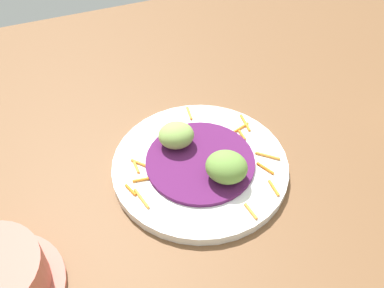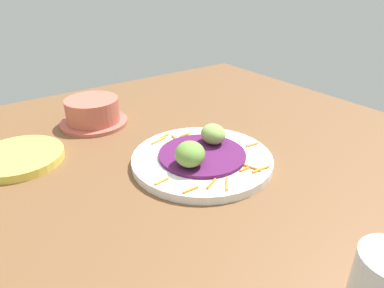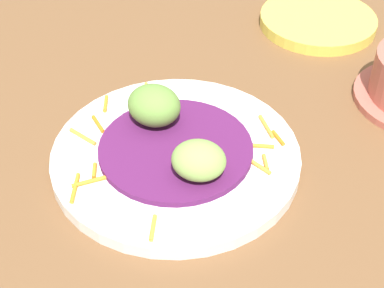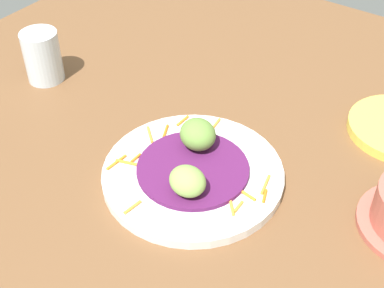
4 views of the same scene
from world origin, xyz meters
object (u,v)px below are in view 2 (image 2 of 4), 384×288
guac_scoop_center (213,134)px  guac_scoop_left (190,154)px  terracotta_bowl (93,113)px  main_plate (202,160)px  side_plate_small (19,157)px

guac_scoop_center → guac_scoop_left: bearing=-153.2°
guac_scoop_left → terracotta_bowl: bearing=99.2°
main_plate → guac_scoop_center: size_ratio=4.87×
terracotta_bowl → guac_scoop_left: bearing=-80.8°
guac_scoop_left → terracotta_bowl: (-4.77, 29.53, -1.33)cm
side_plate_small → terracotta_bowl: 18.95cm
guac_scoop_center → terracotta_bowl: bearing=116.8°
side_plate_small → guac_scoop_center: bearing=-30.4°
main_plate → guac_scoop_center: 5.48cm
main_plate → guac_scoop_center: bearing=26.8°
guac_scoop_left → terracotta_bowl: guac_scoop_left is taller
side_plate_small → terracotta_bowl: bearing=24.9°
guac_scoop_left → guac_scoop_center: 9.05cm
guac_scoop_left → side_plate_small: guac_scoop_left is taller
guac_scoop_center → terracotta_bowl: size_ratio=0.35×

